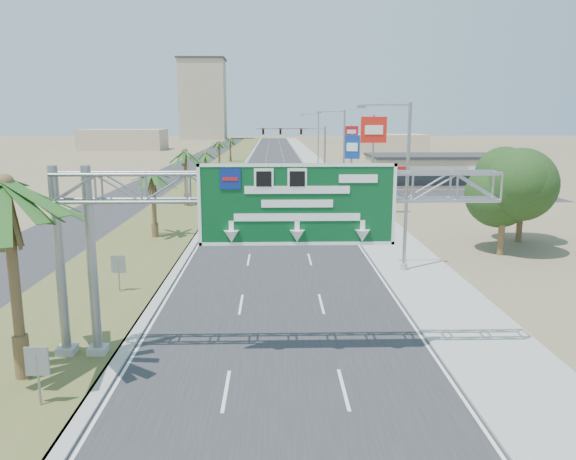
% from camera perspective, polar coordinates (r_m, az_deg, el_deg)
% --- Properties ---
extents(road, '(12.00, 300.00, 0.02)m').
position_cam_1_polar(road, '(120.97, -1.33, 6.93)').
color(road, '#28282B').
rests_on(road, ground).
extents(sidewalk_right, '(4.00, 300.00, 0.10)m').
position_cam_1_polar(sidewalk_right, '(121.29, 2.71, 6.95)').
color(sidewalk_right, '#9E9B93').
rests_on(sidewalk_right, ground).
extents(median_grass, '(7.00, 300.00, 0.12)m').
position_cam_1_polar(median_grass, '(121.35, -6.10, 6.91)').
color(median_grass, '#505D29').
rests_on(median_grass, ground).
extents(opposing_road, '(8.00, 300.00, 0.02)m').
position_cam_1_polar(opposing_road, '(122.11, -9.39, 6.82)').
color(opposing_road, '#28282B').
rests_on(opposing_road, ground).
extents(sign_gantry, '(16.75, 1.24, 7.50)m').
position_cam_1_polar(sign_gantry, '(20.79, -3.43, 2.90)').
color(sign_gantry, gray).
rests_on(sign_gantry, ground).
extents(palm_near, '(5.70, 5.70, 8.35)m').
position_cam_1_polar(palm_near, '(20.73, -26.81, 4.13)').
color(palm_near, brown).
rests_on(palm_near, ground).
extents(palm_row_b, '(3.99, 3.99, 5.95)m').
position_cam_1_polar(palm_row_b, '(43.80, -13.60, 5.46)').
color(palm_row_b, brown).
rests_on(palm_row_b, ground).
extents(palm_row_c, '(3.99, 3.99, 6.75)m').
position_cam_1_polar(palm_row_c, '(59.43, -10.44, 7.76)').
color(palm_row_c, brown).
rests_on(palm_row_c, ground).
extents(palm_row_d, '(3.99, 3.99, 5.45)m').
position_cam_1_polar(palm_row_d, '(77.31, -8.36, 7.66)').
color(palm_row_d, brown).
rests_on(palm_row_d, ground).
extents(palm_row_e, '(3.99, 3.99, 6.15)m').
position_cam_1_polar(palm_row_e, '(96.15, -7.04, 8.77)').
color(palm_row_e, brown).
rests_on(palm_row_e, ground).
extents(palm_row_f, '(3.99, 3.99, 5.75)m').
position_cam_1_polar(palm_row_f, '(121.05, -5.90, 9.10)').
color(palm_row_f, brown).
rests_on(palm_row_f, ground).
extents(streetlight_near, '(3.27, 0.44, 10.00)m').
position_cam_1_polar(streetlight_near, '(33.80, 11.63, 3.57)').
color(streetlight_near, gray).
rests_on(streetlight_near, ground).
extents(streetlight_mid, '(3.27, 0.44, 10.00)m').
position_cam_1_polar(streetlight_mid, '(63.25, 5.50, 7.21)').
color(streetlight_mid, gray).
rests_on(streetlight_mid, ground).
extents(streetlight_far, '(3.27, 0.44, 10.00)m').
position_cam_1_polar(streetlight_far, '(99.02, 2.97, 8.68)').
color(streetlight_far, gray).
rests_on(streetlight_far, ground).
extents(signal_mast, '(10.28, 0.71, 8.00)m').
position_cam_1_polar(signal_mast, '(82.89, 2.35, 8.30)').
color(signal_mast, gray).
rests_on(signal_mast, ground).
extents(store_building, '(18.00, 10.00, 4.00)m').
position_cam_1_polar(store_building, '(80.14, 14.79, 5.80)').
color(store_building, tan).
rests_on(store_building, ground).
extents(oak_near, '(4.50, 4.50, 6.80)m').
position_cam_1_polar(oak_near, '(39.98, 21.16, 3.96)').
color(oak_near, brown).
rests_on(oak_near, ground).
extents(oak_far, '(3.50, 3.50, 5.60)m').
position_cam_1_polar(oak_far, '(44.89, 22.70, 3.65)').
color(oak_far, brown).
rests_on(oak_far, ground).
extents(median_signback_a, '(0.75, 0.08, 2.08)m').
position_cam_1_polar(median_signback_a, '(19.74, -24.11, -12.48)').
color(median_signback_a, gray).
rests_on(median_signback_a, ground).
extents(median_signback_b, '(0.75, 0.08, 2.08)m').
position_cam_1_polar(median_signback_b, '(30.72, -16.85, -3.61)').
color(median_signback_b, gray).
rests_on(median_signback_b, ground).
extents(tower_distant, '(20.00, 16.00, 35.00)m').
position_cam_1_polar(tower_distant, '(262.68, -8.64, 12.94)').
color(tower_distant, tan).
rests_on(tower_distant, ground).
extents(building_distant_left, '(24.00, 14.00, 6.00)m').
position_cam_1_polar(building_distant_left, '(176.48, -16.35, 8.81)').
color(building_distant_left, tan).
rests_on(building_distant_left, ground).
extents(building_distant_right, '(20.00, 12.00, 5.00)m').
position_cam_1_polar(building_distant_right, '(153.80, 10.00, 8.61)').
color(building_distant_right, tan).
rests_on(building_distant_right, ground).
extents(car_left_lane, '(2.06, 4.46, 1.48)m').
position_cam_1_polar(car_left_lane, '(57.76, -5.72, 2.89)').
color(car_left_lane, black).
rests_on(car_left_lane, ground).
extents(car_mid_lane, '(1.62, 4.49, 1.47)m').
position_cam_1_polar(car_mid_lane, '(60.55, -0.85, 3.32)').
color(car_mid_lane, maroon).
rests_on(car_mid_lane, ground).
extents(car_right_lane, '(2.94, 5.60, 1.50)m').
position_cam_1_polar(car_right_lane, '(84.81, 1.75, 5.60)').
color(car_right_lane, gray).
rests_on(car_right_lane, ground).
extents(car_far, '(2.56, 5.09, 1.42)m').
position_cam_1_polar(car_far, '(83.86, -2.65, 5.50)').
color(car_far, black).
rests_on(car_far, ground).
extents(pole_sign_red_near, '(2.40, 0.36, 9.46)m').
position_cam_1_polar(pole_sign_red_near, '(53.59, 8.68, 9.41)').
color(pole_sign_red_near, gray).
rests_on(pole_sign_red_near, ground).
extents(pole_sign_blue, '(2.00, 0.90, 7.25)m').
position_cam_1_polar(pole_sign_blue, '(72.63, 6.51, 8.18)').
color(pole_sign_blue, gray).
rests_on(pole_sign_blue, ground).
extents(pole_sign_red_far, '(2.22, 0.73, 8.13)m').
position_cam_1_polar(pole_sign_red_far, '(92.64, 6.45, 9.51)').
color(pole_sign_red_far, gray).
rests_on(pole_sign_red_far, ground).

